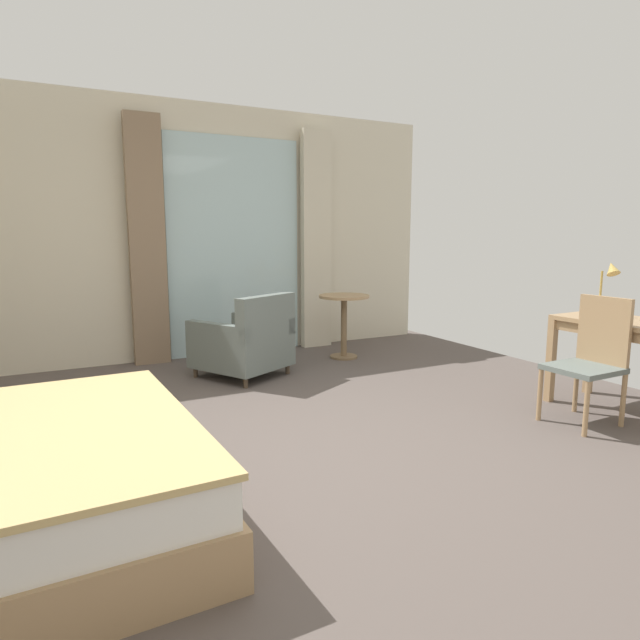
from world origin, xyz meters
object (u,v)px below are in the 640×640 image
at_px(desk_chair, 592,355).
at_px(armchair_by_window, 245,343).
at_px(round_cafe_table, 344,313).
at_px(desk_lamp, 608,282).

distance_m(desk_chair, armchair_by_window, 3.06).
bearing_deg(armchair_by_window, desk_chair, -53.06).
relative_size(desk_chair, round_cafe_table, 1.31).
height_order(desk_lamp, round_cafe_table, desk_lamp).
height_order(desk_chair, desk_lamp, desk_lamp).
height_order(desk_lamp, armchair_by_window, desk_lamp).
bearing_deg(desk_chair, desk_lamp, 25.93).
bearing_deg(desk_lamp, desk_chair, -154.07).
bearing_deg(armchair_by_window, desk_lamp, -45.24).
relative_size(desk_lamp, round_cafe_table, 0.66).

